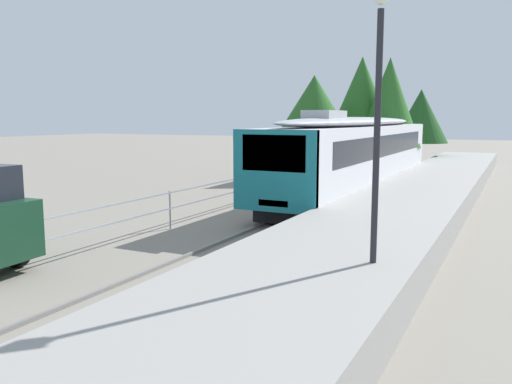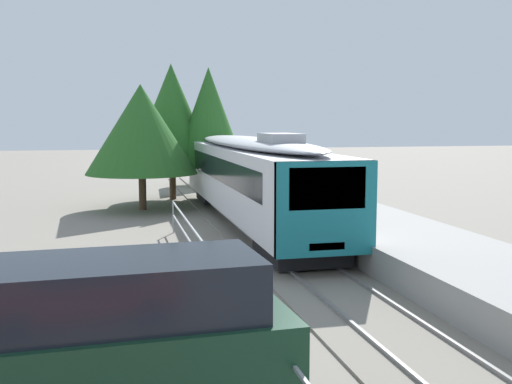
{
  "view_description": "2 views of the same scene",
  "coord_description": "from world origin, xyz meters",
  "views": [
    {
      "loc": [
        6.74,
        7.16,
        3.59
      ],
      "look_at": [
        0.4,
        19.84,
        1.6
      ],
      "focal_mm": 37.02,
      "sensor_mm": 36.0,
      "label": 1
    },
    {
      "loc": [
        -5.43,
        6.94,
        4.27
      ],
      "look_at": [
        -1.0,
        25.84,
        2.0
      ],
      "focal_mm": 42.31,
      "sensor_mm": 36.0,
      "label": 2
    }
  ],
  "objects": [
    {
      "name": "station_platform",
      "position": [
        3.25,
        22.0,
        0.45
      ],
      "size": [
        3.9,
        60.0,
        0.9
      ],
      "primitive_type": "cube",
      "color": "#999691",
      "rests_on": "ground"
    },
    {
      "name": "ground_plane",
      "position": [
        -3.0,
        22.0,
        0.0
      ],
      "size": [
        160.0,
        160.0,
        0.0
      ],
      "primitive_type": "plane",
      "color": "gray"
    },
    {
      "name": "tree_behind_station_far",
      "position": [
        0.19,
        46.88,
        3.72
      ],
      "size": [
        3.96,
        3.96,
        5.65
      ],
      "color": "brown",
      "rests_on": "ground"
    },
    {
      "name": "parked_van_dark_green",
      "position": [
        -5.52,
        14.76,
        1.29
      ],
      "size": [
        4.99,
        2.19,
        2.51
      ],
      "color": "#143823",
      "rests_on": "ground"
    },
    {
      "name": "track_rails",
      "position": [
        0.0,
        22.0,
        0.03
      ],
      "size": [
        3.2,
        60.0,
        0.14
      ],
      "color": "gray",
      "rests_on": "ground"
    },
    {
      "name": "tree_distant_centre",
      "position": [
        -0.44,
        39.39,
        4.5
      ],
      "size": [
        3.9,
        3.9,
        7.17
      ],
      "color": "brown",
      "rests_on": "ground"
    },
    {
      "name": "tree_distant_left",
      "position": [
        -2.36,
        40.24,
        4.79
      ],
      "size": [
        4.35,
        4.35,
        7.4
      ],
      "color": "brown",
      "rests_on": "ground"
    },
    {
      "name": "tree_behind_carpark",
      "position": [
        -4.16,
        36.58,
        3.9
      ],
      "size": [
        5.4,
        5.4,
        6.06
      ],
      "color": "brown",
      "rests_on": "ground"
    },
    {
      "name": "commuter_train",
      "position": [
        0.0,
        31.06,
        2.14
      ],
      "size": [
        2.82,
        18.67,
        3.74
      ],
      "color": "silver",
      "rests_on": "track_rails"
    }
  ]
}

